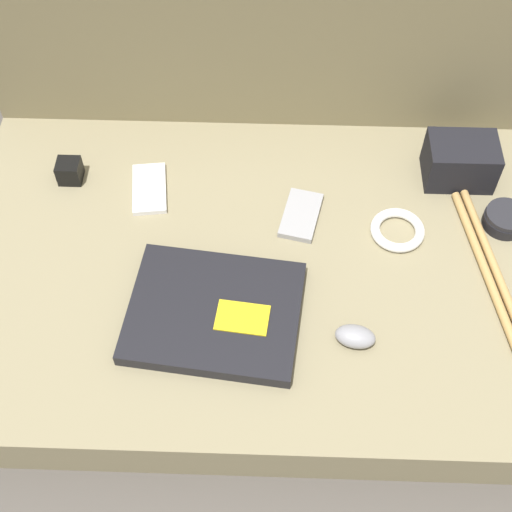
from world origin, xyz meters
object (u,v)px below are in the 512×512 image
phone_silver (301,215)px  charger_brick (70,171)px  speaker_puck (505,219)px  camera_pouch (460,161)px  phone_black (149,189)px  computer_mouse (355,336)px  laptop (214,312)px

phone_silver → charger_brick: (-0.46, 0.08, 0.02)m
speaker_puck → camera_pouch: camera_pouch is taller
phone_black → computer_mouse: bearing=-47.5°
speaker_puck → charger_brick: charger_brick is taller
laptop → charger_brick: (-0.31, 0.31, 0.01)m
computer_mouse → speaker_puck: 0.40m
camera_pouch → charger_brick: camera_pouch is taller
phone_silver → camera_pouch: 0.34m
phone_silver → charger_brick: bearing=-177.8°
laptop → phone_black: size_ratio=2.40×
speaker_puck → charger_brick: bearing=174.0°
phone_silver → phone_black: bearing=-178.4°
phone_black → charger_brick: bearing=163.2°
phone_silver → speaker_puck: bearing=12.0°
camera_pouch → laptop: bearing=-143.4°
camera_pouch → charger_brick: bearing=-177.7°
speaker_puck → phone_silver: bearing=179.4°
speaker_puck → phone_black: speaker_puck is taller
speaker_puck → phone_black: size_ratio=0.62×
camera_pouch → charger_brick: size_ratio=2.94×
phone_black → camera_pouch: camera_pouch is taller
phone_silver → camera_pouch: size_ratio=0.95×
phone_silver → charger_brick: charger_brick is taller
phone_black → camera_pouch: bearing=-2.1°
computer_mouse → speaker_puck: (0.30, 0.26, -0.00)m
phone_silver → charger_brick: size_ratio=2.79×
speaker_puck → camera_pouch: bearing=122.0°
speaker_puck → charger_brick: (-0.85, 0.09, 0.01)m
laptop → charger_brick: charger_brick is taller
laptop → phone_black: laptop is taller
phone_black → camera_pouch: size_ratio=0.99×
laptop → computer_mouse: (0.24, -0.04, 0.00)m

